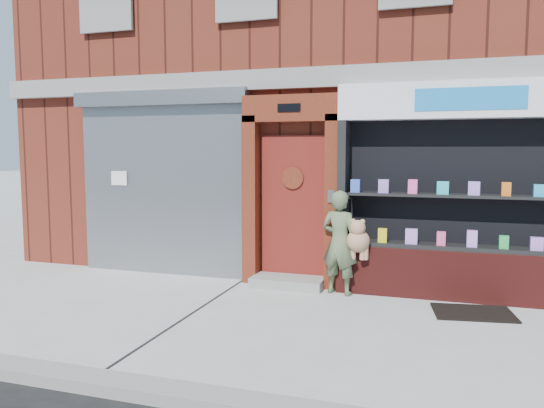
% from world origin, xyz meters
% --- Properties ---
extents(ground, '(80.00, 80.00, 0.00)m').
position_xyz_m(ground, '(0.00, 0.00, 0.00)').
color(ground, '#9E9E99').
rests_on(ground, ground).
extents(curb, '(60.00, 0.30, 0.12)m').
position_xyz_m(curb, '(0.00, -2.15, 0.06)').
color(curb, gray).
rests_on(curb, ground).
extents(building, '(12.00, 8.16, 8.00)m').
position_xyz_m(building, '(-0.00, 5.99, 4.00)').
color(building, '#5F2015').
rests_on(building, ground).
extents(shutter_bay, '(3.10, 0.30, 3.04)m').
position_xyz_m(shutter_bay, '(-3.00, 1.93, 1.72)').
color(shutter_bay, gray).
rests_on(shutter_bay, ground).
extents(red_door_bay, '(1.52, 0.58, 2.90)m').
position_xyz_m(red_door_bay, '(-0.75, 1.86, 1.46)').
color(red_door_bay, '#501A0D').
rests_on(red_door_bay, ground).
extents(pharmacy_bay, '(3.50, 0.41, 3.00)m').
position_xyz_m(pharmacy_bay, '(1.75, 1.81, 1.37)').
color(pharmacy_bay, '#551714').
rests_on(pharmacy_bay, ground).
extents(woman, '(0.75, 0.49, 1.51)m').
position_xyz_m(woman, '(0.10, 1.54, 0.76)').
color(woman, '#566643').
rests_on(woman, ground).
extents(doormat, '(1.07, 0.82, 0.02)m').
position_xyz_m(doormat, '(1.87, 1.14, 0.01)').
color(doormat, black).
rests_on(doormat, ground).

